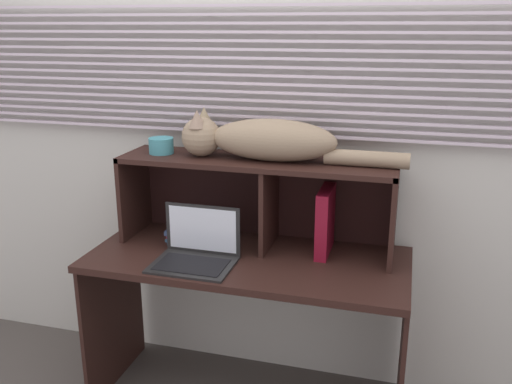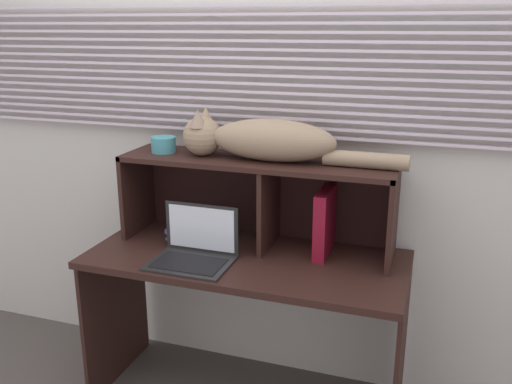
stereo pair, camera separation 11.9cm
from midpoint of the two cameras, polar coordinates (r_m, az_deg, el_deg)
name	(u,v)px [view 1 (the left image)]	position (r m, az deg, el deg)	size (l,w,h in m)	color
back_panel_with_blinds	(268,116)	(2.50, -0.15, 7.79)	(4.40, 0.08, 2.50)	silver
desk	(247,287)	(2.41, -2.32, -9.76)	(1.34, 0.59, 0.72)	black
hutch_shelf_unit	(259,184)	(2.40, -1.08, 0.79)	(1.18, 0.30, 0.39)	black
cat	(261,140)	(2.32, -0.94, 5.41)	(0.96, 0.19, 0.21)	gray
laptop	(196,252)	(2.30, -7.66, -6.13)	(0.33, 0.25, 0.22)	black
binder_upright	(325,221)	(2.35, 5.70, -2.99)	(0.05, 0.23, 0.28)	maroon
book_stack	(195,231)	(2.55, -7.59, -4.00)	(0.19, 0.26, 0.07)	#355B84
small_basket	(161,146)	(2.50, -11.08, 4.70)	(0.11, 0.11, 0.07)	teal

